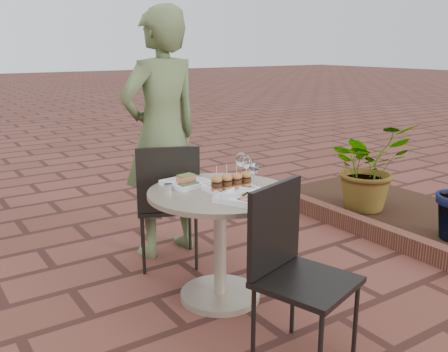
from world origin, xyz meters
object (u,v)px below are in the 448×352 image
chair_near (291,259)px  diner (162,135)px  cafe_table (220,228)px  plate_salmon (186,182)px  chair_far (168,196)px  plate_tuna (245,197)px  plate_sliders (232,185)px

chair_near → diner: (0.10, 1.62, 0.40)m
chair_near → diner: 1.67m
chair_near → diner: bearing=69.4°
cafe_table → diner: diner is taller
plate_salmon → chair_far: bearing=81.4°
diner → cafe_table: bearing=78.4°
plate_salmon → plate_tuna: size_ratio=0.75×
plate_sliders → plate_tuna: plate_sliders is taller
cafe_table → diner: 1.01m
chair_near → plate_sliders: size_ratio=3.20×
cafe_table → chair_near: size_ratio=0.97×
chair_far → diner: 0.50m
plate_tuna → cafe_table: bearing=93.3°
diner → plate_tuna: size_ratio=4.96×
cafe_table → diner: bearing=86.3°
plate_salmon → plate_sliders: plate_sliders is taller
diner → plate_tuna: (-0.04, -1.13, -0.20)m
chair_far → chair_near: (0.01, -1.33, 0.00)m
chair_far → plate_tuna: chair_far is taller
chair_near → plate_sliders: chair_near is taller
plate_sliders → plate_salmon: bearing=118.8°
cafe_table → plate_tuna: bearing=-86.7°
chair_far → plate_tuna: (0.07, -0.85, 0.20)m
chair_near → plate_tuna: (0.05, 0.48, 0.20)m
cafe_table → plate_tuna: size_ratio=2.36×
chair_far → plate_salmon: size_ratio=3.23×
diner → plate_sliders: (-0.01, -0.95, -0.17)m
chair_near → plate_tuna: size_ratio=2.44×
plate_sliders → plate_tuna: (-0.03, -0.18, -0.03)m
plate_salmon → chair_near: bearing=-85.7°
chair_far → plate_salmon: bearing=104.3°
cafe_table → plate_tuna: 0.36m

